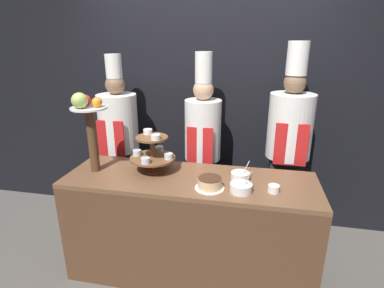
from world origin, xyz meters
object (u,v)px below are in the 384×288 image
(fruit_pedestal, at_px, (88,119))
(cup_white, at_px, (274,189))
(serving_bowl_near, at_px, (241,188))
(chef_center_right, at_px, (288,143))
(tiered_stand, at_px, (153,152))
(chef_center_left, at_px, (203,143))
(chef_left, at_px, (119,138))
(cake_round, at_px, (210,183))
(serving_bowl_far, at_px, (240,176))

(fruit_pedestal, distance_m, cup_white, 1.50)
(serving_bowl_near, height_order, chef_center_right, chef_center_right)
(tiered_stand, relative_size, serving_bowl_near, 2.24)
(chef_center_left, relative_size, chef_center_right, 0.95)
(cup_white, xyz_separation_m, chef_center_left, (-0.63, 0.73, 0.06))
(serving_bowl_near, relative_size, chef_left, 0.09)
(fruit_pedestal, height_order, chef_center_left, chef_center_left)
(cake_round, xyz_separation_m, chef_center_right, (0.61, 0.77, 0.09))
(serving_bowl_near, relative_size, chef_center_left, 0.09)
(cake_round, height_order, chef_left, chef_left)
(serving_bowl_near, distance_m, chef_left, 1.50)
(serving_bowl_far, height_order, chef_center_right, chef_center_right)
(tiered_stand, xyz_separation_m, cup_white, (0.96, -0.18, -0.14))
(cake_round, relative_size, serving_bowl_far, 1.34)
(cake_round, xyz_separation_m, chef_left, (-1.05, 0.77, 0.04))
(fruit_pedestal, bearing_deg, chef_left, 95.73)
(chef_center_left, bearing_deg, chef_left, -180.00)
(tiered_stand, bearing_deg, fruit_pedestal, -168.87)
(serving_bowl_near, xyz_separation_m, chef_center_right, (0.39, 0.77, 0.10))
(fruit_pedestal, height_order, chef_center_right, chef_center_right)
(chef_center_right, bearing_deg, chef_left, -180.00)
(serving_bowl_near, height_order, chef_left, chef_left)
(chef_left, distance_m, chef_center_left, 0.87)
(tiered_stand, bearing_deg, serving_bowl_far, -1.47)
(cake_round, height_order, serving_bowl_far, serving_bowl_far)
(serving_bowl_near, bearing_deg, serving_bowl_far, 94.39)
(cake_round, distance_m, cup_white, 0.46)
(serving_bowl_far, bearing_deg, serving_bowl_near, -85.61)
(fruit_pedestal, bearing_deg, serving_bowl_far, 3.66)
(serving_bowl_near, distance_m, chef_center_right, 0.87)
(cup_white, bearing_deg, tiered_stand, 169.51)
(fruit_pedestal, distance_m, cake_round, 1.07)
(cake_round, height_order, cup_white, cake_round)
(tiered_stand, bearing_deg, serving_bowl_near, -16.80)
(tiered_stand, relative_size, chef_center_left, 0.20)
(chef_left, bearing_deg, tiered_stand, -45.31)
(serving_bowl_far, height_order, chef_left, chef_left)
(fruit_pedestal, height_order, serving_bowl_near, fruit_pedestal)
(fruit_pedestal, relative_size, chef_left, 0.36)
(fruit_pedestal, relative_size, chef_center_left, 0.36)
(cake_round, bearing_deg, cup_white, 4.62)
(serving_bowl_far, bearing_deg, fruit_pedestal, -176.34)
(serving_bowl_near, bearing_deg, chef_center_left, 117.64)
(serving_bowl_near, bearing_deg, chef_left, 148.80)
(tiered_stand, bearing_deg, cup_white, -10.49)
(serving_bowl_far, bearing_deg, cake_round, -137.23)
(chef_center_right, bearing_deg, cake_round, -128.64)
(serving_bowl_near, xyz_separation_m, chef_center_left, (-0.41, 0.77, 0.05))
(tiered_stand, distance_m, fruit_pedestal, 0.56)
(serving_bowl_near, bearing_deg, tiered_stand, 163.20)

